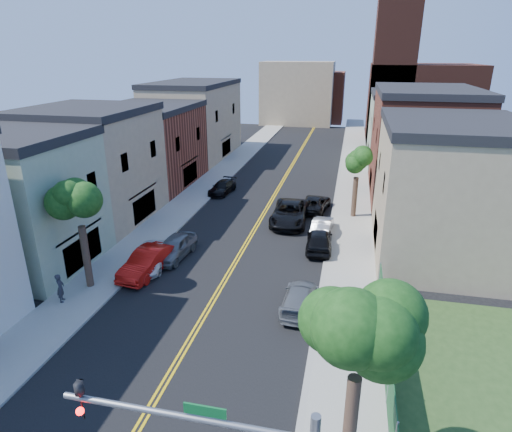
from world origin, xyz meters
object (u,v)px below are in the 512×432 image
Objects in this scene: grey_car_left at (174,247)px; pedestrian_left at (60,288)px; black_suv_lane at (290,213)px; red_sedan at (148,262)px; silver_car_right at (322,226)px; grey_car_right at (300,298)px; pedestrian_right at (374,313)px; white_pickup at (150,257)px; dark_car_right_far at (315,203)px; black_car_right at (319,240)px; black_car_left at (222,187)px.

pedestrian_left is (-4.05, -7.10, 0.24)m from grey_car_left.
grey_car_left is 0.72× the size of black_suv_lane.
red_sedan reaches higher than silver_car_right.
pedestrian_right reaches higher than grey_car_right.
pedestrian_right is (14.32, -3.26, 0.21)m from red_sedan.
white_pickup is 15.18m from pedestrian_right.
pedestrian_left reaches higher than dark_car_right_far.
red_sedan is 1.10× the size of grey_car_right.
grey_car_right is (9.48, -4.65, -0.12)m from grey_car_left.
black_car_right is at bearing -76.70° from pedestrian_left.
black_suv_lane is at bearing -29.56° from silver_car_right.
red_sedan is at bearing 43.89° from silver_car_right.
black_car_right is 2.63× the size of pedestrian_right.
grey_car_left is 0.99× the size of black_car_right.
dark_car_right_far reaches higher than white_pickup.
white_pickup is at bearing -130.19° from black_suv_lane.
grey_car_left is 10.53m from black_car_right.
grey_car_left is 10.96m from black_suv_lane.
black_suv_lane is (7.01, 8.42, 0.10)m from grey_car_left.
dark_car_right_far is 2.81× the size of pedestrian_right.
red_sedan is 2.87× the size of pedestrian_left.
grey_car_right is at bearing 99.98° from dark_car_right_far.
black_suv_lane is (7.99, -6.70, 0.25)m from black_car_left.
black_suv_lane reaches higher than silver_car_right.
white_pickup is 1.10× the size of black_car_left.
black_car_left is 2.52× the size of pedestrian_left.
red_sedan is 2.82× the size of pedestrian_right.
dark_car_right_far is 2.86× the size of pedestrian_left.
red_sedan is 14.08m from silver_car_right.
black_car_left is 10.29m from dark_car_right_far.
pedestrian_right is (13.51, -5.86, 0.25)m from grey_car_left.
grey_car_left reaches higher than black_car_left.
dark_car_right_far is 0.78× the size of black_suv_lane.
pedestrian_right is (3.59, -12.38, 0.35)m from silver_car_right.
black_car_right is at bearing 105.11° from dark_car_right_far.
pedestrian_left is at bearing 34.38° from black_car_right.
silver_car_right is at bearing -90.29° from grey_car_right.
white_pickup is 1.04× the size of black_car_right.
black_car_right is (9.92, 3.54, 0.01)m from grey_car_left.
grey_car_right is at bearing 84.07° from black_car_right.
red_sedan is 1.09× the size of grey_car_left.
grey_car_left is 10.56m from grey_car_right.
dark_car_right_far is at bearing 63.31° from red_sedan.
white_pickup is 2.01m from grey_car_left.
white_pickup is at bearing -52.74° from pedestrian_left.
pedestrian_left reaches higher than grey_car_left.
black_car_right is 2.67× the size of pedestrian_left.
red_sedan is at bearing 64.24° from dark_car_right_far.
grey_car_left is at bearing 61.32° from dark_car_right_far.
white_pickup is 12.18m from black_car_right.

